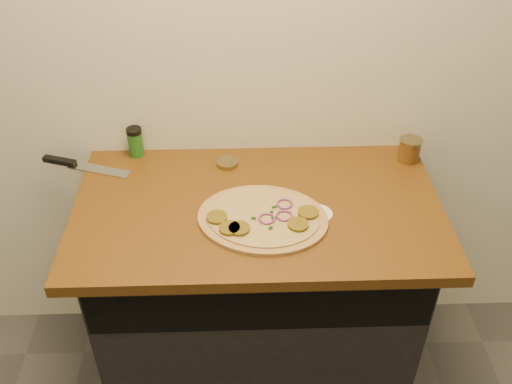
{
  "coord_description": "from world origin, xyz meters",
  "views": [
    {
      "loc": [
        -0.05,
        -0.02,
        2.06
      ],
      "look_at": [
        -0.01,
        1.42,
        0.95
      ],
      "focal_mm": 40.0,
      "sensor_mm": 36.0,
      "label": 1
    }
  ],
  "objects_px": {
    "chefs_knife": "(78,165)",
    "spice_shaker": "(135,142)",
    "salsa_jar": "(409,150)",
    "pizza": "(263,218)"
  },
  "relations": [
    {
      "from": "chefs_knife",
      "to": "spice_shaker",
      "type": "relative_size",
      "value": 2.98
    },
    {
      "from": "chefs_knife",
      "to": "salsa_jar",
      "type": "height_order",
      "value": "salsa_jar"
    },
    {
      "from": "pizza",
      "to": "salsa_jar",
      "type": "height_order",
      "value": "salsa_jar"
    },
    {
      "from": "salsa_jar",
      "to": "spice_shaker",
      "type": "bearing_deg",
      "value": 176.22
    },
    {
      "from": "spice_shaker",
      "to": "chefs_knife",
      "type": "bearing_deg",
      "value": -161.14
    },
    {
      "from": "pizza",
      "to": "salsa_jar",
      "type": "relative_size",
      "value": 5.52
    },
    {
      "from": "chefs_knife",
      "to": "salsa_jar",
      "type": "bearing_deg",
      "value": 0.17
    },
    {
      "from": "chefs_knife",
      "to": "salsa_jar",
      "type": "relative_size",
      "value": 3.8
    },
    {
      "from": "chefs_knife",
      "to": "spice_shaker",
      "type": "bearing_deg",
      "value": 18.86
    },
    {
      "from": "salsa_jar",
      "to": "spice_shaker",
      "type": "distance_m",
      "value": 0.98
    }
  ]
}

